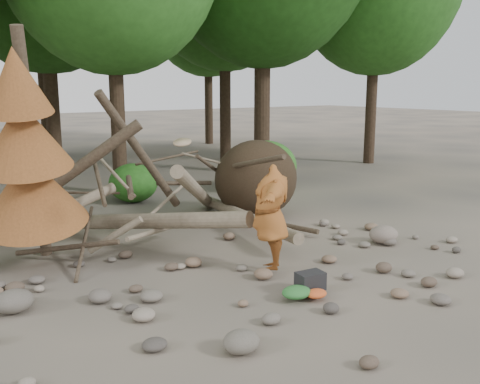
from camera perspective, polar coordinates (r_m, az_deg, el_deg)
ground at (r=8.97m, az=5.01°, el=-10.45°), size 120.00×120.00×0.00m
deadfall_pile at (r=13.14m, az=-0.12°, el=0.93°), size 8.55×5.24×3.30m
dead_conifer at (r=10.04m, az=-21.79°, el=3.60°), size 2.06×2.16×4.35m
bush_mid at (r=15.68m, az=-11.32°, el=0.96°), size 1.40×1.40×1.12m
bush_right at (r=17.10m, az=2.73°, el=2.83°), size 2.00×2.00×1.60m
frisbee_thrower at (r=9.48m, az=3.29°, el=-2.68°), size 3.02×2.08×2.46m
backpack at (r=8.86m, az=7.50°, el=-9.76°), size 0.48×0.35×0.29m
cloth_green at (r=8.56m, az=6.04°, el=-10.89°), size 0.49×0.41×0.18m
cloth_orange at (r=8.62m, az=8.13°, el=-10.98°), size 0.35×0.29×0.13m
boulder_front_left at (r=6.99m, az=0.13°, el=-15.68°), size 0.48×0.44×0.29m
boulder_mid_right at (r=11.84m, az=15.06°, el=-4.39°), size 0.64×0.58×0.39m
boulder_mid_left at (r=8.76m, az=-22.99°, el=-10.68°), size 0.58×0.52×0.35m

